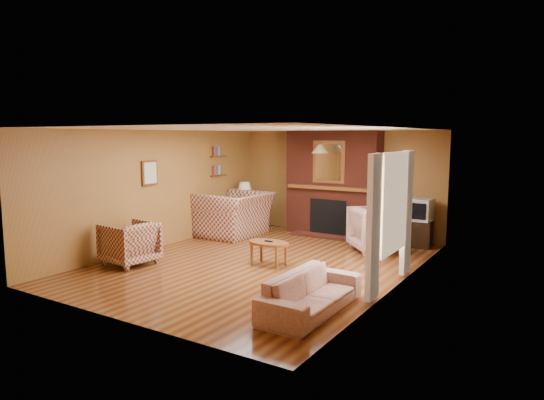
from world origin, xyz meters
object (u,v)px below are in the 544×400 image
Objects in this scene: plaid_armchair at (129,243)px; tv_stand at (419,234)px; floral_sofa at (311,293)px; table_lamp at (245,193)px; plaid_loveseat at (235,214)px; floral_armchair at (377,229)px; fireplace at (333,184)px; coffee_table at (269,245)px; side_table at (245,218)px; crt_tv at (420,210)px.

plaid_armchair is 1.53× the size of tv_stand.
floral_sofa is 5.81m from table_lamp.
table_lamp is 4.21m from tv_stand.
plaid_loveseat is at bearing 47.79° from floral_sofa.
floral_sofa is at bearing 89.53° from plaid_armchair.
floral_sofa is (3.75, -3.41, -0.24)m from plaid_loveseat.
floral_armchair is 1.04m from tv_stand.
plaid_armchair is 0.87× the size of floral_armchair.
floral_sofa is at bearing -68.01° from fireplace.
coffee_table is (2.05, -1.77, -0.13)m from plaid_loveseat.
side_table is at bearing 43.84° from floral_sofa.
tv_stand is (4.15, 0.35, 0.00)m from side_table.
side_table is at bearing -90.00° from table_lamp.
side_table and tv_stand have the same top height.
table_lamp is 1.12× the size of tv_stand.
floral_armchair is at bearing 6.98° from floral_sofa.
crt_tv reaches higher than coffee_table.
crt_tv is (1.85, 2.88, 0.41)m from coffee_table.
tv_stand is (1.85, 2.88, -0.09)m from coffee_table.
floral_sofa is at bearing 47.14° from plaid_loveseat.
plaid_armchair is 1.53× the size of side_table.
floral_armchair is at bearing 94.14° from plaid_loveseat.
table_lamp is at bearing -165.71° from fireplace.
fireplace is 4.67× the size of crt_tv.
coffee_table is (2.15, 1.25, -0.02)m from plaid_armchair.
floral_sofa is 1.82× the size of floral_armchair.
table_lamp is (-2.30, 2.53, 0.53)m from coffee_table.
plaid_loveseat is 3.02m from plaid_armchair.
floral_sofa is 3.71m from floral_armchair.
floral_sofa is at bearing -44.01° from coffee_table.
side_table is 4.19m from crt_tv.
fireplace is at bearing 22.03° from floral_sofa.
crt_tv is (0.00, -0.01, 0.50)m from tv_stand.
plaid_loveseat reaches higher than plaid_armchair.
plaid_armchair is at bearing -134.11° from crt_tv.
plaid_loveseat is 0.87× the size of floral_sofa.
crt_tv is at bearing -77.44° from floral_armchair.
plaid_loveseat reaches higher than tv_stand.
tv_stand reaches higher than floral_sofa.
plaid_armchair is 1.36× the size of table_lamp.
fireplace reaches higher than plaid_armchair.
coffee_table is at bearing -128.32° from tv_stand.
tv_stand is (3.90, 1.11, -0.22)m from plaid_loveseat.
tv_stand is (2.05, -0.18, -0.91)m from fireplace.
floral_armchair is at bearing -7.86° from table_lamp.
tv_stand is at bearing 90.00° from crt_tv.
floral_armchair is 3.59m from side_table.
fireplace is at bearing 12.94° from floral_armchair.
plaid_armchair is 5.75m from tv_stand.
floral_armchair is 1.57× the size of table_lamp.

